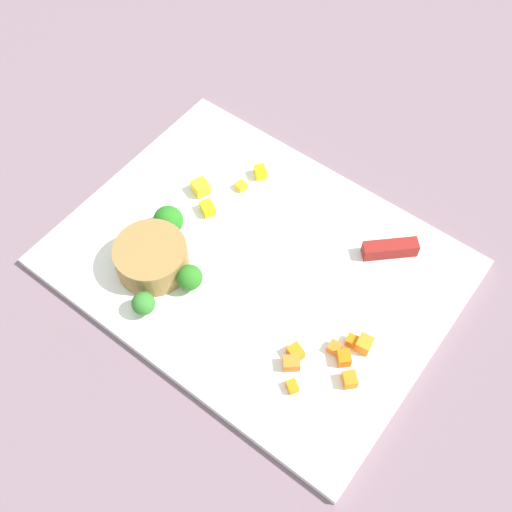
{
  "coord_description": "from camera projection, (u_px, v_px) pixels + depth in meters",
  "views": [
    {
      "loc": [
        -0.25,
        0.33,
        0.66
      ],
      "look_at": [
        0.0,
        0.0,
        0.02
      ],
      "focal_mm": 43.62,
      "sensor_mm": 36.0,
      "label": 1
    }
  ],
  "objects": [
    {
      "name": "ground_plane",
      "position": [
        256.0,
        265.0,
        0.78
      ],
      "size": [
        4.0,
        4.0,
        0.0
      ],
      "primitive_type": "plane",
      "color": "slate"
    },
    {
      "name": "cutting_board",
      "position": [
        256.0,
        263.0,
        0.78
      ],
      "size": [
        0.47,
        0.36,
        0.01
      ],
      "primitive_type": "cube",
      "color": "white",
      "rests_on": "ground_plane"
    },
    {
      "name": "prep_bowl",
      "position": [
        152.0,
        258.0,
        0.75
      ],
      "size": [
        0.09,
        0.09,
        0.04
      ],
      "primitive_type": "cylinder",
      "color": "olive",
      "rests_on": "cutting_board"
    },
    {
      "name": "chef_knife",
      "position": [
        331.0,
        256.0,
        0.77
      ],
      "size": [
        0.26,
        0.25,
        0.02
      ],
      "rotation": [
        0.0,
        0.0,
        0.76
      ],
      "color": "silver",
      "rests_on": "cutting_board"
    },
    {
      "name": "carrot_dice_0",
      "position": [
        344.0,
        358.0,
        0.69
      ],
      "size": [
        0.02,
        0.02,
        0.02
      ],
      "primitive_type": "cube",
      "rotation": [
        0.0,
        0.0,
        2.36
      ],
      "color": "orange",
      "rests_on": "cutting_board"
    },
    {
      "name": "carrot_dice_1",
      "position": [
        350.0,
        380.0,
        0.68
      ],
      "size": [
        0.02,
        0.02,
        0.01
      ],
      "primitive_type": "cube",
      "rotation": [
        0.0,
        0.0,
        2.4
      ],
      "color": "orange",
      "rests_on": "cutting_board"
    },
    {
      "name": "carrot_dice_2",
      "position": [
        292.0,
        386.0,
        0.68
      ],
      "size": [
        0.02,
        0.02,
        0.01
      ],
      "primitive_type": "cube",
      "rotation": [
        0.0,
        0.0,
        1.04
      ],
      "color": "orange",
      "rests_on": "cutting_board"
    },
    {
      "name": "carrot_dice_3",
      "position": [
        334.0,
        348.0,
        0.7
      ],
      "size": [
        0.01,
        0.01,
        0.01
      ],
      "primitive_type": "cube",
      "rotation": [
        0.0,
        0.0,
        1.64
      ],
      "color": "orange",
      "rests_on": "cutting_board"
    },
    {
      "name": "carrot_dice_4",
      "position": [
        291.0,
        363.0,
        0.69
      ],
      "size": [
        0.02,
        0.02,
        0.01
      ],
      "primitive_type": "cube",
      "rotation": [
        0.0,
        0.0,
        2.29
      ],
      "color": "orange",
      "rests_on": "cutting_board"
    },
    {
      "name": "carrot_dice_5",
      "position": [
        352.0,
        341.0,
        0.71
      ],
      "size": [
        0.01,
        0.01,
        0.01
      ],
      "primitive_type": "cube",
      "rotation": [
        0.0,
        0.0,
        0.21
      ],
      "color": "orange",
      "rests_on": "cutting_board"
    },
    {
      "name": "carrot_dice_6",
      "position": [
        296.0,
        353.0,
        0.7
      ],
      "size": [
        0.02,
        0.02,
        0.01
      ],
      "primitive_type": "cube",
      "rotation": [
        0.0,
        0.0,
        1.2
      ],
      "color": "orange",
      "rests_on": "cutting_board"
    },
    {
      "name": "carrot_dice_7",
      "position": [
        364.0,
        344.0,
        0.7
      ],
      "size": [
        0.02,
        0.02,
        0.02
      ],
      "primitive_type": "cube",
      "rotation": [
        0.0,
        0.0,
        1.72
      ],
      "color": "orange",
      "rests_on": "cutting_board"
    },
    {
      "name": "pepper_dice_0",
      "position": [
        201.0,
        187.0,
        0.82
      ],
      "size": [
        0.03,
        0.03,
        0.02
      ],
      "primitive_type": "cube",
      "rotation": [
        0.0,
        0.0,
        2.8
      ],
      "color": "yellow",
      "rests_on": "cutting_board"
    },
    {
      "name": "pepper_dice_1",
      "position": [
        241.0,
        186.0,
        0.83
      ],
      "size": [
        0.02,
        0.02,
        0.01
      ],
      "primitive_type": "cube",
      "rotation": [
        0.0,
        0.0,
        2.87
      ],
      "color": "yellow",
      "rests_on": "cutting_board"
    },
    {
      "name": "pepper_dice_2",
      "position": [
        208.0,
        208.0,
        0.81
      ],
      "size": [
        0.03,
        0.02,
        0.01
      ],
      "primitive_type": "cube",
      "rotation": [
        0.0,
        0.0,
        1.09
      ],
      "color": "yellow",
      "rests_on": "cutting_board"
    },
    {
      "name": "pepper_dice_3",
      "position": [
        260.0,
        172.0,
        0.84
      ],
      "size": [
        0.02,
        0.02,
        0.02
      ],
      "primitive_type": "cube",
      "rotation": [
        0.0,
        0.0,
        0.92
      ],
      "color": "yellow",
      "rests_on": "cutting_board"
    },
    {
      "name": "broccoli_floret_0",
      "position": [
        143.0,
        304.0,
        0.72
      ],
      "size": [
        0.03,
        0.03,
        0.03
      ],
      "color": "#92AD5D",
      "rests_on": "cutting_board"
    },
    {
      "name": "broccoli_floret_1",
      "position": [
        190.0,
        278.0,
        0.73
      ],
      "size": [
        0.03,
        0.03,
        0.04
      ],
      "color": "#8AAC64",
      "rests_on": "cutting_board"
    },
    {
      "name": "broccoli_floret_2",
      "position": [
        168.0,
        221.0,
        0.78
      ],
      "size": [
        0.04,
        0.04,
        0.04
      ],
      "color": "#89AD66",
      "rests_on": "cutting_board"
    }
  ]
}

